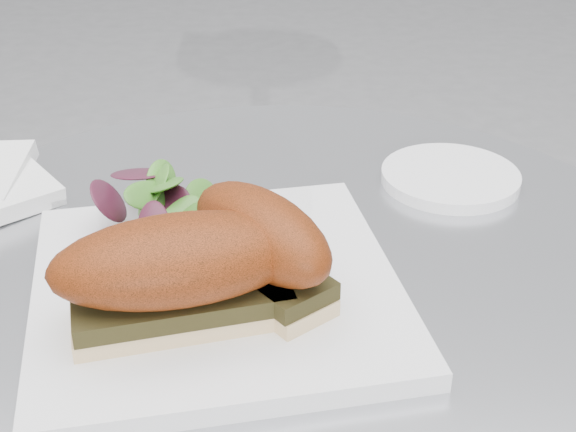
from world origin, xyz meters
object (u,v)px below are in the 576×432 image
plate (217,289)px  sandwich_right (261,243)px  sandwich_left (180,270)px  saucer (450,177)px

plate → sandwich_right: bearing=-21.4°
sandwich_left → sandwich_right: size_ratio=1.30×
sandwich_right → saucer: size_ratio=1.09×
sandwich_right → saucer: (0.18, 0.21, -0.05)m
sandwich_right → saucer: bearing=100.1°
sandwich_left → saucer: sandwich_left is taller
sandwich_left → saucer: size_ratio=1.42×
plate → sandwich_right: (0.04, -0.01, 0.05)m
plate → saucer: (0.22, 0.19, -0.00)m
sandwich_left → sandwich_right: 0.07m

